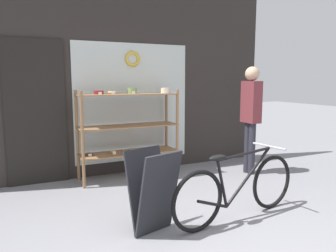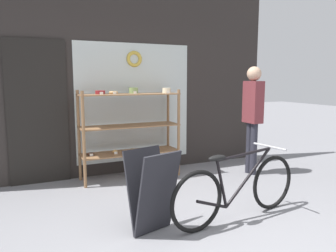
% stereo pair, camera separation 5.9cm
% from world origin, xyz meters
% --- Properties ---
extents(storefront_facade, '(5.37, 0.13, 3.13)m').
position_xyz_m(storefront_facade, '(-0.04, 2.97, 1.53)').
color(storefront_facade, '#2D2826').
rests_on(storefront_facade, ground_plane).
extents(display_case, '(1.52, 0.44, 1.40)m').
position_xyz_m(display_case, '(0.01, 2.62, 0.85)').
color(display_case, '#8E6642').
rests_on(display_case, ground_plane).
extents(bicycle, '(1.76, 0.46, 0.78)m').
position_xyz_m(bicycle, '(0.58, 0.64, 0.35)').
color(bicycle, black).
rests_on(bicycle, ground_plane).
extents(sandwich_board, '(0.54, 0.49, 0.83)m').
position_xyz_m(sandwich_board, '(-0.37, 0.76, 0.42)').
color(sandwich_board, '#232328').
rests_on(sandwich_board, ground_plane).
extents(pedestrian, '(0.23, 0.32, 1.73)m').
position_xyz_m(pedestrian, '(1.87, 2.01, 1.03)').
color(pedestrian, '#282833').
rests_on(pedestrian, ground_plane).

